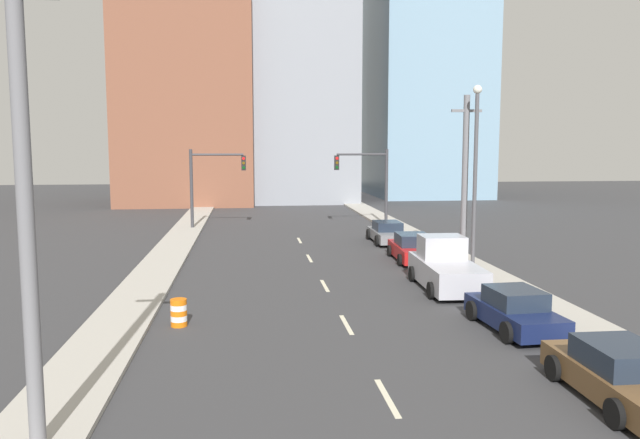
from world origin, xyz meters
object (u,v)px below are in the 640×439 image
(traffic_barrel, at_px, (179,313))
(street_lamp, at_px, (475,164))
(sedan_brown, at_px, (620,375))
(sedan_navy, at_px, (515,311))
(traffic_signal_right, at_px, (371,177))
(utility_pole_right_mid, at_px, (465,178))
(utility_pole_left_near, at_px, (25,206))
(pickup_truck_silver, at_px, (445,268))
(sedan_gray, at_px, (387,233))
(traffic_signal_left, at_px, (208,178))
(sedan_red, at_px, (412,248))

(traffic_barrel, distance_m, street_lamp, 17.16)
(traffic_barrel, xyz_separation_m, sedan_brown, (11.29, -7.70, 0.18))
(sedan_brown, bearing_deg, sedan_navy, 90.88)
(traffic_signal_right, xyz_separation_m, utility_pole_right_mid, (1.86, -15.50, 0.65))
(utility_pole_left_near, height_order, sedan_brown, utility_pole_left_near)
(traffic_signal_right, xyz_separation_m, street_lamp, (1.98, -16.67, 1.41))
(sedan_brown, relative_size, pickup_truck_silver, 0.84)
(traffic_barrel, distance_m, sedan_navy, 11.40)
(street_lamp, xyz_separation_m, sedan_brown, (-2.51, -16.71, -4.61))
(street_lamp, bearing_deg, sedan_gray, 106.16)
(traffic_barrel, bearing_deg, pickup_truck_silver, 22.53)
(traffic_signal_left, height_order, sedan_brown, traffic_signal_left)
(sedan_brown, bearing_deg, traffic_signal_left, 110.16)
(utility_pole_left_near, height_order, sedan_gray, utility_pole_left_near)
(street_lamp, height_order, sedan_gray, street_lamp)
(traffic_signal_left, bearing_deg, traffic_barrel, -88.78)
(street_lamp, bearing_deg, traffic_barrel, -146.84)
(traffic_signal_left, bearing_deg, sedan_red, -51.02)
(traffic_signal_left, bearing_deg, pickup_truck_silver, -61.62)
(utility_pole_left_near, relative_size, sedan_red, 2.04)
(utility_pole_right_mid, xyz_separation_m, pickup_truck_silver, (-2.79, -5.67, -3.61))
(street_lamp, bearing_deg, traffic_signal_right, 96.76)
(traffic_signal_left, relative_size, pickup_truck_silver, 1.09)
(traffic_signal_left, relative_size, sedan_gray, 1.26)
(traffic_signal_left, distance_m, sedan_brown, 35.57)
(utility_pole_left_near, relative_size, sedan_navy, 2.22)
(sedan_gray, bearing_deg, utility_pole_left_near, -115.95)
(traffic_signal_left, relative_size, utility_pole_right_mid, 0.68)
(traffic_signal_right, height_order, sedan_navy, traffic_signal_right)
(utility_pole_right_mid, xyz_separation_m, sedan_gray, (-2.39, 7.45, -3.87))
(utility_pole_left_near, xyz_separation_m, traffic_barrel, (1.85, 8.75, -4.52))
(sedan_red, bearing_deg, sedan_brown, -87.37)
(sedan_red, bearing_deg, traffic_barrel, -132.72)
(sedan_brown, xyz_separation_m, sedan_gray, (0.01, 25.34, -0.02))
(traffic_signal_right, relative_size, sedan_brown, 1.29)
(sedan_brown, relative_size, sedan_gray, 0.97)
(sedan_gray, bearing_deg, traffic_signal_right, 86.81)
(utility_pole_right_mid, relative_size, sedan_red, 1.84)
(traffic_barrel, relative_size, street_lamp, 0.10)
(utility_pole_left_near, xyz_separation_m, sedan_navy, (13.11, 7.01, -4.34))
(traffic_signal_left, xyz_separation_m, sedan_red, (11.75, -14.52, -3.19))
(utility_pole_right_mid, height_order, sedan_red, utility_pole_right_mid)
(pickup_truck_silver, bearing_deg, street_lamp, 59.05)
(sedan_gray, bearing_deg, traffic_signal_left, 146.33)
(pickup_truck_silver, height_order, sedan_red, pickup_truck_silver)
(utility_pole_left_near, xyz_separation_m, sedan_gray, (13.15, 26.39, -4.36))
(traffic_signal_right, relative_size, utility_pole_right_mid, 0.68)
(utility_pole_left_near, xyz_separation_m, utility_pole_right_mid, (15.54, 18.94, -0.48))
(traffic_signal_left, distance_m, utility_pole_right_mid, 21.05)
(utility_pole_left_near, distance_m, traffic_barrel, 10.02)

